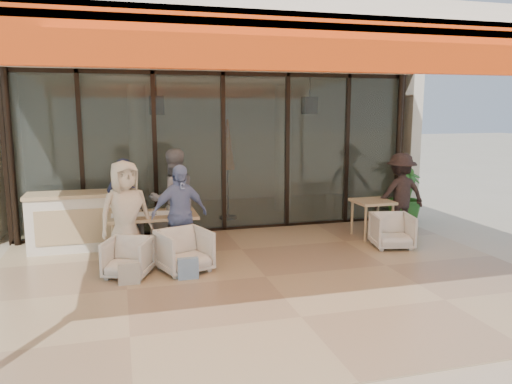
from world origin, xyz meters
TOP-DOWN VIEW (x-y plane):
  - ground at (0.00, 0.00)m, footprint 70.00×70.00m
  - terrace_floor at (0.00, 0.00)m, footprint 8.00×6.00m
  - terrace_structure at (0.00, -0.26)m, footprint 8.00×6.00m
  - glass_storefront at (0.00, 3.00)m, footprint 8.08×0.10m
  - interior_block at (0.01, 5.31)m, footprint 9.05×3.62m
  - host_counter at (-2.69, 2.30)m, footprint 1.85×0.65m
  - dining_table at (-1.55, 1.57)m, footprint 1.50×0.90m
  - chair_far_left at (-1.96, 2.51)m, footprint 0.69×0.65m
  - chair_far_right at (-1.12, 2.51)m, footprint 0.80×0.77m
  - chair_near_left at (-1.96, 0.61)m, footprint 0.80×0.78m
  - chair_near_right at (-1.12, 0.61)m, footprint 0.90×0.87m
  - diner_navy at (-1.96, 2.01)m, footprint 0.68×0.53m
  - diner_grey at (-1.12, 2.01)m, footprint 1.03×0.90m
  - diner_cream at (-1.96, 1.11)m, footprint 0.96×0.78m
  - diner_periwinkle at (-1.12, 1.11)m, footprint 1.02×0.63m
  - tote_bag_cream at (-1.96, 0.21)m, footprint 0.30×0.10m
  - tote_bag_blue at (-1.12, 0.21)m, footprint 0.30×0.10m
  - side_table at (2.65, 1.69)m, footprint 0.70×0.70m
  - side_chair at (2.65, 0.94)m, footprint 0.79×0.76m
  - standing_woman at (3.34, 1.84)m, footprint 1.05×0.61m
  - potted_palm at (3.91, 2.57)m, footprint 1.02×1.02m

SIDE VIEW (x-z plane):
  - ground at x=0.00m, z-range 0.00..0.00m
  - terrace_floor at x=0.00m, z-range 0.00..0.01m
  - tote_bag_cream at x=-1.96m, z-range 0.00..0.34m
  - tote_bag_blue at x=-1.12m, z-range 0.00..0.34m
  - chair_near_left at x=-1.96m, z-range 0.00..0.65m
  - chair_far_left at x=-1.96m, z-range 0.00..0.67m
  - chair_far_right at x=-1.12m, z-range 0.00..0.69m
  - side_chair at x=2.65m, z-range 0.00..0.70m
  - chair_near_right at x=-1.12m, z-range 0.00..0.74m
  - host_counter at x=-2.69m, z-range 0.01..1.05m
  - side_table at x=2.65m, z-range 0.27..1.01m
  - potted_palm at x=3.91m, z-range 0.00..1.32m
  - dining_table at x=-1.55m, z-range 0.22..1.15m
  - diner_periwinkle at x=-1.12m, z-range 0.00..1.61m
  - standing_woman at x=3.34m, z-range 0.00..1.62m
  - diner_navy at x=-1.96m, z-range 0.00..1.65m
  - diner_cream at x=-1.96m, z-range 0.00..1.70m
  - diner_grey at x=-1.12m, z-range 0.00..1.79m
  - glass_storefront at x=0.00m, z-range 0.00..3.20m
  - interior_block at x=0.01m, z-range 0.47..3.99m
  - terrace_structure at x=0.00m, z-range 1.55..4.95m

